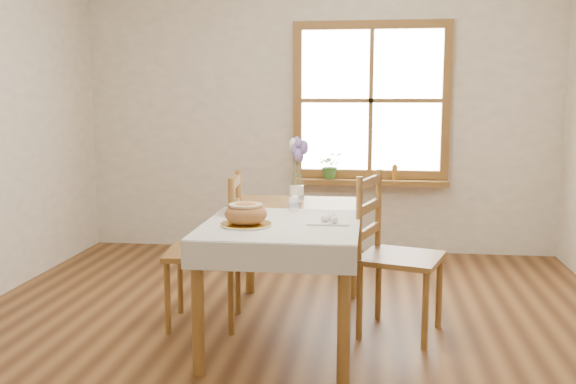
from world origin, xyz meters
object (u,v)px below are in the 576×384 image
chair_left (203,250)px  bread_plate (246,225)px  chair_right (401,255)px  dining_table (288,229)px  flower_vase (297,195)px

chair_left → bread_plate: (0.37, -0.44, 0.27)m
chair_left → chair_right: chair_right is taller
dining_table → chair_right: 0.73m
chair_right → flower_vase: chair_right is taller
bread_plate → flower_vase: (0.19, 0.89, 0.04)m
chair_right → bread_plate: bearing=132.2°
chair_left → flower_vase: size_ratio=8.88×
chair_right → bread_plate: size_ratio=3.57×
dining_table → chair_left: (-0.56, 0.04, -0.16)m
dining_table → chair_left: bearing=176.4°
dining_table → bread_plate: size_ratio=5.62×
flower_vase → chair_left: bearing=-141.3°
flower_vase → chair_right: bearing=-33.0°
dining_table → flower_vase: (-0.00, 0.49, 0.14)m
chair_left → bread_plate: 0.63m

